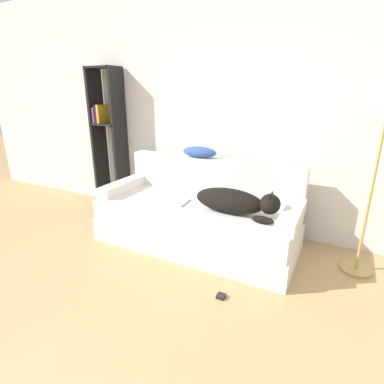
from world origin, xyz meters
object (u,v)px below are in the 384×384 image
(couch, at_px, (196,224))
(power_adapter, at_px, (221,296))
(throw_pillow, at_px, (199,152))
(laptop, at_px, (173,201))
(bookshelf, at_px, (108,134))
(dog, at_px, (235,201))

(couch, relative_size, power_adapter, 31.23)
(throw_pillow, bearing_deg, laptop, -100.55)
(couch, relative_size, throw_pillow, 5.15)
(bookshelf, bearing_deg, power_adapter, -29.02)
(dog, bearing_deg, couch, 171.25)
(power_adapter, bearing_deg, throw_pillow, 123.83)
(laptop, bearing_deg, bookshelf, 153.34)
(couch, distance_m, power_adapter, 0.91)
(couch, height_order, laptop, laptop)
(throw_pillow, relative_size, bookshelf, 0.22)
(laptop, bearing_deg, throw_pillow, 75.03)
(power_adapter, bearing_deg, dog, 102.15)
(laptop, bearing_deg, power_adapter, -42.59)
(dog, bearing_deg, laptop, 179.98)
(couch, xyz_separation_m, laptop, (-0.24, -0.07, 0.23))
(power_adapter, bearing_deg, couch, 129.03)
(dog, bearing_deg, bookshelf, 164.95)
(dog, distance_m, laptop, 0.67)
(throw_pillow, bearing_deg, bookshelf, 176.67)
(dog, height_order, laptop, dog)
(bookshelf, height_order, power_adapter, bookshelf)
(dog, relative_size, throw_pillow, 2.03)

